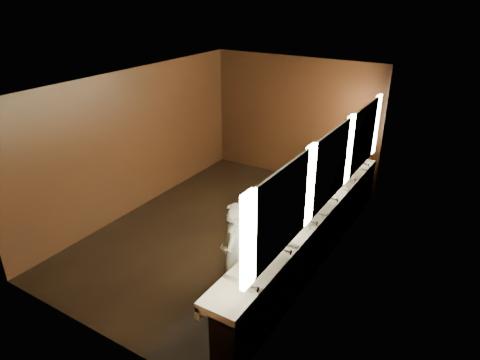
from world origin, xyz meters
name	(u,v)px	position (x,y,z in m)	size (l,w,h in m)	color
floor	(222,231)	(0.00, 0.00, 0.00)	(6.00, 6.00, 0.00)	black
ceiling	(219,80)	(0.00, 0.00, 2.80)	(4.00, 6.00, 0.02)	#2D2D2B
wall_back	(294,119)	(0.00, 3.00, 1.40)	(4.00, 0.02, 2.80)	black
wall_front	(80,242)	(0.00, -3.00, 1.40)	(4.00, 0.02, 2.80)	black
wall_left	(136,141)	(-2.00, 0.00, 1.40)	(0.02, 6.00, 2.80)	black
wall_right	(330,188)	(2.00, 0.00, 1.40)	(0.02, 6.00, 2.80)	black
sink_counter	(313,235)	(1.79, 0.00, 0.50)	(0.55, 5.40, 1.01)	black
mirror_band	(331,166)	(1.98, 0.00, 1.75)	(0.06, 5.03, 1.15)	#FFF3BC
person	(234,254)	(1.21, -1.48, 0.78)	(0.57, 0.38, 1.57)	#90AFD7
trash_bin	(263,285)	(1.58, -1.29, 0.27)	(0.34, 0.34, 0.54)	black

